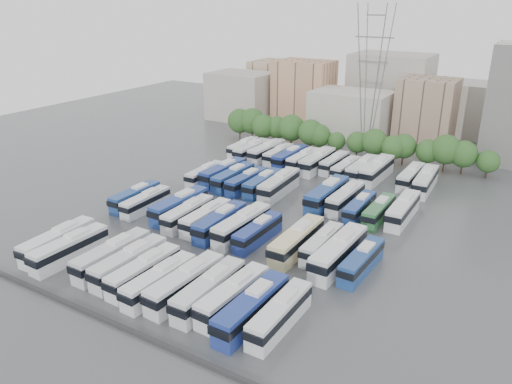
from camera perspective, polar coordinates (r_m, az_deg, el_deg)
The scene contains 52 objects.
ground at distance 84.33m, azimuth -0.40°, elevation -3.19°, with size 220.00×220.00×0.00m, color #424447.
parapet at distance 62.24m, azimuth -16.99°, elevation -13.73°, with size 56.00×0.50×0.50m, color #2D2D30.
tree_line at distance 119.73m, azimuth 9.02°, elevation 6.36°, with size 65.76×7.83×8.42m.
city_buildings at distance 147.73m, azimuth 12.00°, elevation 10.34°, with size 102.00×35.00×20.00m.
electricity_pylon at distance 122.56m, azimuth 13.08°, elevation 13.17°, with size 9.00×6.91×33.83m.
bus_r0_s1 at distance 78.48m, azimuth -21.69°, elevation -5.26°, with size 3.26×12.49×3.88m.
bus_r0_s2 at distance 75.84m, azimuth -20.52°, elevation -6.05°, with size 2.98×12.29×3.84m.
bus_r0_s4 at distance 71.93m, azimuth -16.10°, elevation -6.97°, with size 2.91×12.66×3.96m.
bus_r0_s5 at distance 69.64m, azimuth -14.27°, elevation -7.80°, with size 2.93×12.41×3.88m.
bus_r0_s6 at distance 67.36m, azimuth -12.70°, elevation -8.79°, with size 2.83×11.86×3.71m.
bus_r0_s7 at distance 64.87m, azimuth -10.96°, elevation -9.93°, with size 2.96×11.77×3.67m.
bus_r0_s8 at distance 63.64m, azimuth -8.06°, elevation -10.24°, with size 3.30×12.69×3.95m.
bus_r0_s9 at distance 61.98m, azimuth -5.38°, elevation -11.08°, with size 2.78×12.45×3.90m.
bus_r0_s10 at distance 60.88m, azimuth -2.64°, elevation -11.72°, with size 3.22×12.22×3.80m.
bus_r0_s11 at distance 58.53m, azimuth -0.48°, elevation -13.08°, with size 3.07×12.82×4.00m.
bus_r0_s12 at distance 57.88m, azimuth 2.75°, elevation -13.75°, with size 2.57×11.71×3.67m.
bus_r1_s0 at distance 91.94m, azimuth -13.64°, elevation -0.51°, with size 2.56×11.19×3.50m.
bus_r1_s1 at distance 89.34m, azimuth -12.49°, elevation -1.10°, with size 2.52×10.88×3.40m.
bus_r1_s3 at distance 86.01m, azimuth -8.76°, elevation -1.52°, with size 3.08×12.75×3.98m.
bus_r1_s4 at distance 83.16m, azimuth -7.80°, elevation -2.43°, with size 2.70×11.54×3.61m.
bus_r1_s5 at distance 81.42m, azimuth -5.73°, elevation -2.89°, with size 2.49×11.34×3.56m.
bus_r1_s6 at distance 79.27m, azimuth -4.11°, elevation -3.43°, with size 2.83×12.21×3.82m.
bus_r1_s7 at distance 77.85m, azimuth -1.64°, elevation -3.79°, with size 3.29×12.86×4.00m.
bus_r1_s8 at distance 76.20m, azimuth 0.22°, elevation -4.58°, with size 2.67×11.19×3.50m.
bus_r1_s10 at distance 73.19m, azimuth 4.68°, elevation -5.55°, with size 2.87×13.09×4.11m.
bus_r1_s11 at distance 73.46m, azimuth 7.53°, elevation -5.87°, with size 2.38×10.85×3.40m.
bus_r1_s12 at distance 70.58m, azimuth 9.43°, elevation -6.78°, with size 3.46×13.77×4.29m.
bus_r1_s13 at distance 69.77m, azimuth 11.98°, elevation -7.69°, with size 2.89×11.29×3.51m.
bus_r2_s1 at distance 101.50m, azimuth -5.86°, elevation 2.07°, with size 2.68×10.96×3.42m.
bus_r2_s2 at distance 101.15m, azimuth -3.79°, elevation 2.24°, with size 3.24×12.83×4.00m.
bus_r2_s3 at distance 98.66m, azimuth -2.63°, elevation 1.71°, with size 2.71×12.16×3.81m.
bus_r2_s4 at distance 96.63m, azimuth -1.07°, elevation 1.24°, with size 3.02×11.71×3.65m.
bus_r2_s5 at distance 95.51m, azimuth 0.76°, elevation 1.01°, with size 2.78×11.74×3.67m.
bus_r2_s6 at distance 94.31m, azimuth 2.66°, elevation 0.84°, with size 3.39×13.10×4.08m.
bus_r2_s9 at distance 90.29m, azimuth 8.11°, elevation -0.26°, with size 3.14×13.62×4.26m.
bus_r2_s10 at distance 89.82m, azimuth 10.19°, elevation -0.67°, with size 2.99×12.09×3.77m.
bus_r2_s11 at distance 86.89m, azimuth 11.76°, elevation -1.70°, with size 2.44×10.83×3.39m.
bus_r2_s12 at distance 86.02m, azimuth 13.87°, elevation -2.10°, with size 2.51×11.09×3.47m.
bus_r2_s13 at distance 86.99m, azimuth 16.45°, elevation -1.94°, with size 2.86×12.53×3.92m.
bus_r3_s0 at distance 119.10m, azimuth -1.45°, elevation 5.13°, with size 2.72×11.21×3.50m.
bus_r3_s1 at distance 116.21m, azimuth -0.49°, elevation 4.80°, with size 2.96×12.25×3.82m.
bus_r3_s2 at distance 115.22m, azimuth 1.21°, elevation 4.68°, with size 3.12×12.66×3.95m.
bus_r3_s3 at distance 113.84m, azimuth 2.57°, elevation 4.33°, with size 2.48×10.97×3.44m.
bus_r3_s4 at distance 111.27m, azimuth 3.88°, elevation 3.99°, with size 2.96×12.27×3.83m.
bus_r3_s5 at distance 110.25m, azimuth 5.39°, elevation 3.73°, with size 2.86×11.64×3.63m.
bus_r3_s6 at distance 108.66m, azimuth 7.03°, elevation 3.53°, with size 3.00×13.24×4.15m.
bus_r3_s7 at distance 109.18m, azimuth 8.95°, elevation 3.33°, with size 2.77×11.02×3.43m.
bus_r3_s8 at distance 106.15m, azimuth 10.24°, elevation 2.71°, with size 2.82×11.01×3.43m.
bus_r3_s9 at distance 105.51m, azimuth 12.03°, elevation 2.61°, with size 2.96×12.58×3.93m.
bus_r3_s10 at distance 104.96m, azimuth 13.64°, elevation 2.45°, with size 3.25×13.55×4.23m.
bus_r3_s12 at distance 103.71m, azimuth 17.25°, elevation 1.70°, with size 2.68×11.85×3.71m.
bus_r3_s13 at distance 101.78m, azimuth 18.80°, elevation 1.23°, with size 3.36×12.83×3.99m.
Camera 1 is at (40.19, -65.29, 35.13)m, focal length 35.00 mm.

